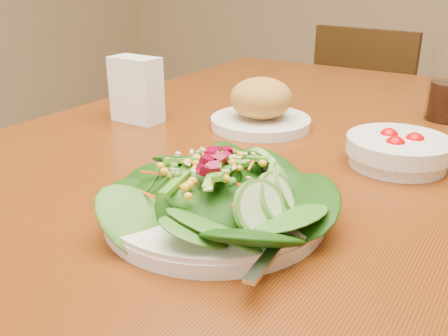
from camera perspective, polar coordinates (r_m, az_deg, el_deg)
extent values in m
cube|color=#69300B|center=(0.82, 5.43, 1.29)|extent=(0.90, 1.40, 0.04)
cylinder|color=black|center=(1.66, 3.19, -1.55)|extent=(0.07, 0.07, 0.71)
cube|color=black|center=(2.05, 16.68, 3.30)|extent=(0.41, 0.41, 0.04)
cylinder|color=black|center=(2.22, 21.55, -1.52)|extent=(0.04, 0.04, 0.37)
cylinder|color=black|center=(2.32, 13.92, 0.40)|extent=(0.04, 0.04, 0.37)
cylinder|color=black|center=(1.94, 18.68, -4.65)|extent=(0.04, 0.04, 0.37)
cylinder|color=black|center=(2.04, 10.13, -2.29)|extent=(0.04, 0.04, 0.37)
cube|color=black|center=(1.83, 15.32, 8.60)|extent=(0.36, 0.06, 0.42)
cylinder|color=white|center=(0.58, -1.06, -4.88)|extent=(0.25, 0.25, 0.02)
ellipsoid|color=#17390A|center=(0.57, -1.08, -2.43)|extent=(0.17, 0.17, 0.04)
cube|color=silver|center=(0.51, 7.42, -7.93)|extent=(0.05, 0.18, 0.01)
cylinder|color=white|center=(0.90, 4.19, 5.23)|extent=(0.18, 0.18, 0.02)
ellipsoid|color=#B1883A|center=(0.89, 4.27, 8.01)|extent=(0.11, 0.11, 0.07)
cylinder|color=white|center=(0.77, 19.26, 1.83)|extent=(0.15, 0.15, 0.04)
sphere|color=#D20002|center=(0.77, 20.92, 2.67)|extent=(0.03, 0.03, 0.03)
sphere|color=#D20002|center=(0.78, 18.29, 3.22)|extent=(0.03, 0.03, 0.03)
sphere|color=#D20002|center=(0.74, 18.94, 2.28)|extent=(0.03, 0.03, 0.03)
cube|color=white|center=(0.94, -9.98, 8.81)|extent=(0.09, 0.05, 0.12)
cube|color=white|center=(0.94, -10.02, 9.35)|extent=(0.08, 0.04, 0.10)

